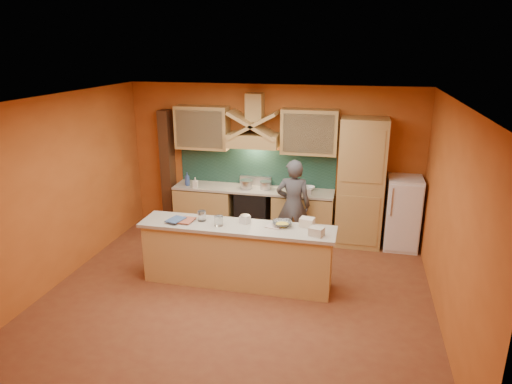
% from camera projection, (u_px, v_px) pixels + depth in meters
% --- Properties ---
extents(floor, '(5.50, 5.00, 0.01)m').
position_uv_depth(floor, '(239.00, 293.00, 6.68)').
color(floor, brown).
rests_on(floor, ground).
extents(ceiling, '(5.50, 5.00, 0.01)m').
position_uv_depth(ceiling, '(236.00, 100.00, 5.82)').
color(ceiling, white).
rests_on(ceiling, wall_back).
extents(wall_back, '(5.50, 0.02, 2.80)m').
position_uv_depth(wall_back, '(272.00, 160.00, 8.57)').
color(wall_back, '#C36326').
rests_on(wall_back, floor).
extents(wall_front, '(5.50, 0.02, 2.80)m').
position_uv_depth(wall_front, '(162.00, 296.00, 3.93)').
color(wall_front, '#C36326').
rests_on(wall_front, floor).
extents(wall_left, '(0.02, 5.00, 2.80)m').
position_uv_depth(wall_left, '(61.00, 190.00, 6.83)').
color(wall_left, '#C36326').
rests_on(wall_left, floor).
extents(wall_right, '(0.02, 5.00, 2.80)m').
position_uv_depth(wall_right, '(451.00, 219.00, 5.67)').
color(wall_right, '#C36326').
rests_on(wall_right, floor).
extents(base_cabinet_left, '(1.10, 0.60, 0.86)m').
position_uv_depth(base_cabinet_left, '(206.00, 209.00, 8.85)').
color(base_cabinet_left, tan).
rests_on(base_cabinet_left, floor).
extents(base_cabinet_right, '(1.10, 0.60, 0.86)m').
position_uv_depth(base_cabinet_right, '(303.00, 217.00, 8.45)').
color(base_cabinet_right, tan).
rests_on(base_cabinet_right, floor).
extents(counter_top, '(3.00, 0.62, 0.04)m').
position_uv_depth(counter_top, '(253.00, 189.00, 8.51)').
color(counter_top, '#B5AB99').
rests_on(counter_top, base_cabinet_left).
extents(stove, '(0.60, 0.58, 0.90)m').
position_uv_depth(stove, '(253.00, 212.00, 8.65)').
color(stove, black).
rests_on(stove, floor).
extents(backsplash, '(3.00, 0.03, 0.70)m').
position_uv_depth(backsplash, '(256.00, 167.00, 8.66)').
color(backsplash, '#1A3B31').
rests_on(backsplash, wall_back).
extents(range_hood, '(0.92, 0.50, 0.24)m').
position_uv_depth(range_hood, '(254.00, 140.00, 8.27)').
color(range_hood, tan).
rests_on(range_hood, wall_back).
extents(hood_chimney, '(0.30, 0.30, 0.50)m').
position_uv_depth(hood_chimney, '(255.00, 107.00, 8.19)').
color(hood_chimney, tan).
rests_on(hood_chimney, wall_back).
extents(upper_cabinet_left, '(1.00, 0.35, 0.80)m').
position_uv_depth(upper_cabinet_left, '(202.00, 127.00, 8.50)').
color(upper_cabinet_left, tan).
rests_on(upper_cabinet_left, wall_back).
extents(upper_cabinet_right, '(1.00, 0.35, 0.80)m').
position_uv_depth(upper_cabinet_right, '(309.00, 132.00, 8.07)').
color(upper_cabinet_right, tan).
rests_on(upper_cabinet_right, wall_back).
extents(pantry_column, '(0.80, 0.60, 2.30)m').
position_uv_depth(pantry_column, '(361.00, 183.00, 8.02)').
color(pantry_column, tan).
rests_on(pantry_column, floor).
extents(fridge, '(0.58, 0.60, 1.30)m').
position_uv_depth(fridge, '(402.00, 213.00, 8.01)').
color(fridge, white).
rests_on(fridge, floor).
extents(trim_column_left, '(0.20, 0.30, 2.30)m').
position_uv_depth(trim_column_left, '(168.00, 169.00, 8.94)').
color(trim_column_left, '#472816').
rests_on(trim_column_left, floor).
extents(island_body, '(2.80, 0.55, 0.88)m').
position_uv_depth(island_body, '(237.00, 256.00, 6.84)').
color(island_body, '#E0BC72').
rests_on(island_body, floor).
extents(island_top, '(2.90, 0.62, 0.05)m').
position_uv_depth(island_top, '(237.00, 227.00, 6.70)').
color(island_top, '#B5AB99').
rests_on(island_top, island_body).
extents(person, '(0.62, 0.43, 1.64)m').
position_uv_depth(person, '(293.00, 206.00, 7.88)').
color(person, '#4C4C51').
rests_on(person, floor).
extents(pot_large, '(0.23, 0.23, 0.17)m').
position_uv_depth(pot_large, '(246.00, 185.00, 8.47)').
color(pot_large, '#BCBBC3').
rests_on(pot_large, stove).
extents(pot_small, '(0.20, 0.20, 0.15)m').
position_uv_depth(pot_small, '(265.00, 186.00, 8.43)').
color(pot_small, silver).
rests_on(pot_small, stove).
extents(soap_bottle_a, '(0.10, 0.10, 0.20)m').
position_uv_depth(soap_bottle_a, '(195.00, 183.00, 8.50)').
color(soap_bottle_a, white).
rests_on(soap_bottle_a, counter_top).
extents(soap_bottle_b, '(0.13, 0.13, 0.26)m').
position_uv_depth(soap_bottle_b, '(187.00, 179.00, 8.63)').
color(soap_bottle_b, '#354F93').
rests_on(soap_bottle_b, counter_top).
extents(bowl_back, '(0.27, 0.27, 0.07)m').
position_uv_depth(bowl_back, '(309.00, 188.00, 8.40)').
color(bowl_back, white).
rests_on(bowl_back, counter_top).
extents(dish_rack, '(0.37, 0.33, 0.11)m').
position_uv_depth(dish_rack, '(301.00, 191.00, 8.16)').
color(dish_rack, silver).
rests_on(dish_rack, counter_top).
extents(book_lower, '(0.24, 0.30, 0.03)m').
position_uv_depth(book_lower, '(180.00, 220.00, 6.86)').
color(book_lower, '#AA553C').
rests_on(book_lower, island_top).
extents(book_upper, '(0.27, 0.33, 0.02)m').
position_uv_depth(book_upper, '(170.00, 219.00, 6.86)').
color(book_upper, '#3B5583').
rests_on(book_upper, island_top).
extents(jar_large, '(0.16, 0.16, 0.15)m').
position_uv_depth(jar_large, '(219.00, 221.00, 6.65)').
color(jar_large, silver).
rests_on(jar_large, island_top).
extents(jar_small, '(0.13, 0.13, 0.16)m').
position_uv_depth(jar_small, '(202.00, 216.00, 6.84)').
color(jar_small, white).
rests_on(jar_small, island_top).
extents(kitchen_scale, '(0.17, 0.17, 0.11)m').
position_uv_depth(kitchen_scale, '(245.00, 219.00, 6.76)').
color(kitchen_scale, silver).
rests_on(kitchen_scale, island_top).
extents(mixing_bowl, '(0.35, 0.35, 0.07)m').
position_uv_depth(mixing_bowl, '(282.00, 224.00, 6.65)').
color(mixing_bowl, silver).
rests_on(mixing_bowl, island_top).
extents(cloth, '(0.25, 0.21, 0.01)m').
position_uv_depth(cloth, '(274.00, 227.00, 6.62)').
color(cloth, beige).
rests_on(cloth, island_top).
extents(grocery_bag_a, '(0.23, 0.19, 0.13)m').
position_uv_depth(grocery_bag_a, '(307.00, 222.00, 6.63)').
color(grocery_bag_a, beige).
rests_on(grocery_bag_a, island_top).
extents(grocery_bag_b, '(0.23, 0.20, 0.12)m').
position_uv_depth(grocery_bag_b, '(316.00, 231.00, 6.31)').
color(grocery_bag_b, beige).
rests_on(grocery_bag_b, island_top).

